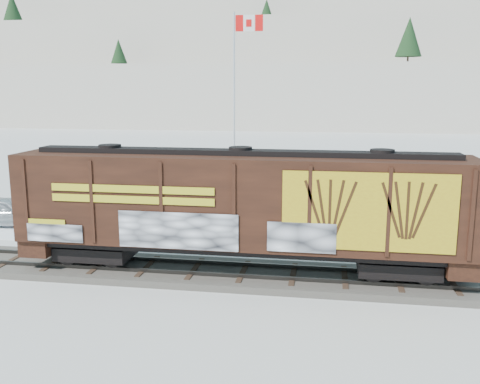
% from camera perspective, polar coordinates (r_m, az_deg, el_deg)
% --- Properties ---
extents(ground, '(500.00, 500.00, 0.00)m').
position_cam_1_polar(ground, '(22.67, -9.81, -8.48)').
color(ground, white).
rests_on(ground, ground).
extents(rail_track, '(50.00, 3.40, 0.43)m').
position_cam_1_polar(rail_track, '(22.62, -9.82, -8.13)').
color(rail_track, '#59544C').
rests_on(rail_track, ground).
extents(parking_strip, '(40.00, 8.00, 0.03)m').
position_cam_1_polar(parking_strip, '(29.53, -5.06, -3.74)').
color(parking_strip, white).
rests_on(parking_strip, ground).
extents(hillside, '(360.00, 110.00, 93.00)m').
position_cam_1_polar(hillside, '(160.26, 6.93, 13.33)').
color(hillside, white).
rests_on(hillside, ground).
extents(hopper_railcar, '(17.64, 3.06, 4.75)m').
position_cam_1_polar(hopper_railcar, '(20.89, 0.06, -1.26)').
color(hopper_railcar, black).
rests_on(hopper_railcar, rail_track).
extents(flagpole, '(2.30, 0.90, 12.25)m').
position_cam_1_polar(flagpole, '(35.27, -0.45, 6.23)').
color(flagpole, silver).
rests_on(flagpole, ground).
extents(car_silver, '(4.82, 2.16, 1.61)m').
position_cam_1_polar(car_silver, '(32.24, -23.50, -1.87)').
color(car_silver, silver).
rests_on(car_silver, parking_strip).
extents(car_white, '(4.25, 2.49, 1.32)m').
position_cam_1_polar(car_white, '(26.90, 5.10, -3.71)').
color(car_white, silver).
rests_on(car_white, parking_strip).
extents(car_dark, '(5.49, 2.44, 1.57)m').
position_cam_1_polar(car_dark, '(28.66, 13.90, -2.83)').
color(car_dark, black).
rests_on(car_dark, parking_strip).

